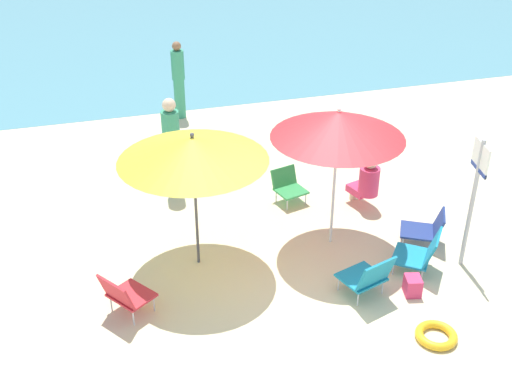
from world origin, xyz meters
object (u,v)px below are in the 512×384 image
Objects in this scene: umbrella_yellow at (193,149)px; person_a at (172,146)px; beach_chair_c at (288,185)px; umbrella_red at (338,124)px; beach_bag at (413,286)px; person_c at (179,80)px; beach_chair_a at (368,276)px; person_b at (367,181)px; beach_chair_b at (125,294)px; beach_chair_d at (421,253)px; warning_sign at (475,186)px; beach_chair_e at (426,228)px; swim_ring at (436,335)px.

person_a is (0.02, 2.08, -0.91)m from umbrella_yellow.
person_a is at bearing -129.32° from beach_chair_c.
person_a is at bearing 89.33° from umbrella_yellow.
person_a is at bearing 132.73° from umbrella_red.
beach_bag is (2.51, -3.55, -0.73)m from person_a.
umbrella_yellow is at bearing -31.20° from person_c.
person_b is (0.95, 2.13, 0.14)m from beach_chair_a.
beach_chair_b is 4.31m from person_b.
umbrella_red reaches higher than beach_chair_d.
beach_chair_b is 3.96m from beach_chair_d.
umbrella_red is 1.96m from warning_sign.
beach_chair_a is (1.94, -1.36, -1.43)m from umbrella_yellow.
person_b reaches higher than beach_chair_b.
beach_chair_e is 1.17m from warning_sign.
umbrella_red reaches higher than person_a.
beach_bag is (3.63, -0.61, -0.21)m from beach_chair_b.
person_c is at bearing -7.06° from beach_chair_a.
person_c is at bearing 105.25° from beach_bag.
beach_chair_d is at bearing 10.31° from beach_chair_c.
warning_sign is (4.62, -0.19, 0.91)m from beach_chair_b.
swim_ring is at bearing -119.67° from warning_sign.
beach_chair_b is at bearing 35.50° from beach_chair_d.
umbrella_yellow is 3.76m from swim_ring.
beach_chair_a is 1.61m from beach_chair_e.
swim_ring is (-0.87, -1.85, -0.22)m from beach_chair_e.
umbrella_yellow reaches higher than swim_ring.
beach_chair_c is at bearing 99.38° from umbrella_red.
beach_chair_c is at bearing -20.03° from beach_chair_e.
umbrella_red is at bearing -5.57° from beach_chair_c.
person_c is (-1.27, 5.30, -1.05)m from umbrella_red.
person_b is at bearing 14.79° from umbrella_yellow.
beach_chair_a is at bearing -44.33° from beach_chair_b.
warning_sign is 1.55m from beach_bag.
umbrella_yellow is 2.64m from beach_chair_c.
swim_ring is (0.43, -2.29, -1.83)m from umbrella_red.
person_a reaches higher than beach_chair_a.
umbrella_yellow is 2.77m from beach_chair_a.
umbrella_red is 2.12m from beach_chair_e.
person_c is 6.35× the size of beach_bag.
beach_chair_d reaches higher than beach_bag.
umbrella_red is at bearing -72.80° from person_a.
beach_chair_d is 0.84× the size of person_b.
beach_chair_a is 1.11m from swim_ring.
beach_bag is (1.84, -6.74, -0.70)m from person_c.
umbrella_red reaches higher than person_c.
umbrella_yellow is at bearing 179.04° from umbrella_red.
swim_ring is at bearing -98.90° from beach_bag.
swim_ring is (2.41, -2.33, -1.71)m from umbrella_yellow.
beach_chair_d is at bearing 70.19° from swim_ring.
umbrella_yellow reaches higher than person_c.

